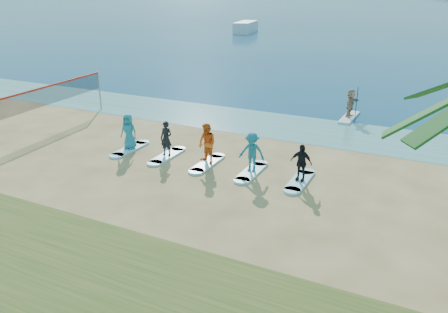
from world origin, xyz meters
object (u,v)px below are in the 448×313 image
at_px(boat_offshore_a, 246,32).
at_px(student_3, 252,152).
at_px(paddleboarder, 351,103).
at_px(student_0, 129,131).
at_px(paddleboard, 349,117).
at_px(surfboard_1, 167,156).
at_px(student_2, 207,144).
at_px(volleyball_net, 49,95).
at_px(student_4, 301,163).
at_px(surfboard_4, 300,181).
at_px(surfboard_2, 207,163).
at_px(surfboard_0, 130,149).
at_px(surfboard_3, 251,172).
at_px(student_1, 166,139).

height_order(boat_offshore_a, student_3, student_3).
distance_m(paddleboarder, student_0, 13.76).
xyz_separation_m(paddleboard, surfboard_1, (-6.56, -10.61, -0.01)).
xyz_separation_m(paddleboarder, surfboard_1, (-6.56, -10.61, -0.93)).
bearing_deg(student_2, volleyball_net, -164.96).
xyz_separation_m(volleyball_net, surfboard_1, (8.55, -1.10, -1.86)).
bearing_deg(volleyball_net, student_4, -4.13).
relative_size(boat_offshore_a, surfboard_4, 3.78).
bearing_deg(paddleboarder, volleyball_net, 132.85).
bearing_deg(volleyball_net, paddleboard, 32.20).
bearing_deg(surfboard_2, surfboard_0, 180.00).
relative_size(surfboard_0, surfboard_3, 1.00).
distance_m(student_2, student_3, 2.21).
bearing_deg(surfboard_2, student_0, 180.00).
bearing_deg(student_0, student_3, -7.52).
bearing_deg(student_4, student_2, -176.09).
height_order(paddleboarder, boat_offshore_a, paddleboarder).
bearing_deg(surfboard_1, surfboard_0, 180.00).
bearing_deg(student_3, boat_offshore_a, 108.45).
relative_size(paddleboarder, surfboard_4, 0.78).
bearing_deg(paddleboard, boat_offshore_a, 121.96).
distance_m(paddleboarder, surfboard_2, 11.51).
xyz_separation_m(surfboard_4, student_4, (0.00, 0.00, 0.84)).
relative_size(paddleboard, surfboard_2, 1.36).
bearing_deg(student_0, paddleboarder, 42.93).
bearing_deg(student_0, paddleboard, 42.93).
xyz_separation_m(boat_offshore_a, student_0, (19.30, -58.95, 0.97)).
distance_m(paddleboarder, student_3, 10.83).
relative_size(volleyball_net, student_1, 5.41).
bearing_deg(boat_offshore_a, surfboard_0, -82.12).
xyz_separation_m(boat_offshore_a, surfboard_3, (25.92, -58.95, 0.04)).
bearing_deg(student_1, surfboard_0, 179.96).
distance_m(paddleboard, student_1, 12.50).
relative_size(boat_offshore_a, surfboard_2, 3.78).
height_order(student_0, student_2, student_2).
height_order(boat_offshore_a, student_1, student_1).
bearing_deg(paddleboarder, surfboard_0, 151.11).
relative_size(student_0, student_2, 0.95).
bearing_deg(student_1, volleyball_net, 172.66).
distance_m(volleyball_net, surfboard_3, 13.14).
relative_size(student_2, surfboard_4, 0.84).
bearing_deg(student_2, surfboard_1, -159.14).
bearing_deg(surfboard_0, student_2, 0.00).
distance_m(paddleboarder, surfboard_4, 10.65).
bearing_deg(volleyball_net, student_3, -4.83).
bearing_deg(volleyball_net, student_1, -7.30).
distance_m(paddleboard, surfboard_4, 10.61).
bearing_deg(surfboard_1, paddleboard, 58.28).
height_order(paddleboarder, surfboard_4, paddleboarder).
relative_size(student_1, student_2, 0.90).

